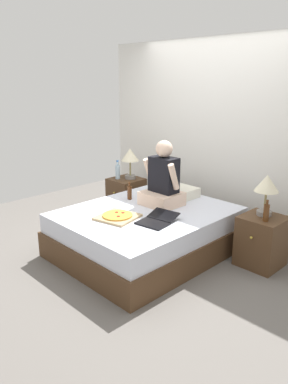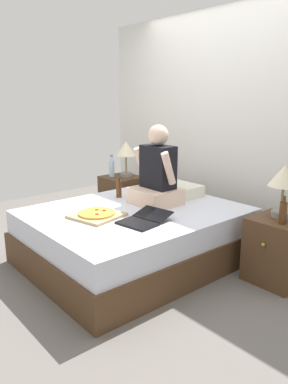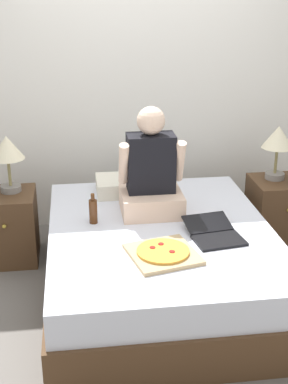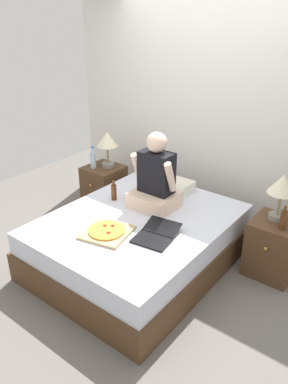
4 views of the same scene
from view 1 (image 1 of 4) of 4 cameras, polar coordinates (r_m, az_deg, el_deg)
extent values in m
plane|color=#66605B|center=(4.54, 0.36, -9.02)|extent=(5.86, 5.86, 0.00)
cube|color=silver|center=(5.16, 11.13, 8.44)|extent=(3.86, 0.12, 2.50)
cube|color=#4C331E|center=(4.47, 0.37, -7.31)|extent=(1.57, 1.95, 0.30)
cube|color=silver|center=(4.37, 0.37, -4.21)|extent=(1.53, 1.90, 0.22)
cube|color=#4C331E|center=(5.62, -2.72, -0.73)|extent=(0.44, 0.44, 0.56)
sphere|color=gold|center=(5.44, -4.59, -0.13)|extent=(0.03, 0.03, 0.03)
cylinder|color=gray|center=(5.53, -2.10, 2.31)|extent=(0.16, 0.16, 0.05)
cylinder|color=olive|center=(5.50, -2.12, 3.67)|extent=(0.02, 0.02, 0.22)
cone|color=beige|center=(5.46, -2.14, 5.72)|extent=(0.26, 0.26, 0.18)
cylinder|color=silver|center=(5.51, -4.03, 3.05)|extent=(0.07, 0.07, 0.20)
cylinder|color=silver|center=(5.48, -4.06, 4.36)|extent=(0.03, 0.03, 0.06)
cylinder|color=blue|center=(5.47, -4.06, 4.74)|extent=(0.04, 0.03, 0.02)
cube|color=#4C331E|center=(4.32, 17.48, -7.14)|extent=(0.44, 0.44, 0.56)
sphere|color=gold|center=(4.08, 16.02, -6.71)|extent=(0.03, 0.03, 0.03)
cylinder|color=gray|center=(4.26, 17.82, -3.06)|extent=(0.16, 0.16, 0.05)
cylinder|color=olive|center=(4.22, 17.98, -1.33)|extent=(0.02, 0.02, 0.22)
cone|color=beige|center=(4.16, 18.23, 1.28)|extent=(0.26, 0.26, 0.18)
cylinder|color=#512D14|center=(4.07, 18.13, -3.05)|extent=(0.06, 0.06, 0.18)
cylinder|color=#512D14|center=(4.03, 18.27, -1.52)|extent=(0.03, 0.03, 0.05)
cube|color=silver|center=(4.89, 5.01, 0.15)|extent=(0.52, 0.34, 0.12)
cube|color=beige|center=(4.52, 2.71, -0.98)|extent=(0.44, 0.40, 0.16)
cube|color=black|center=(4.46, 3.03, 2.66)|extent=(0.34, 0.20, 0.42)
sphere|color=beige|center=(4.39, 3.09, 6.58)|extent=(0.20, 0.20, 0.20)
cylinder|color=beige|center=(4.55, 0.76, 3.25)|extent=(0.07, 0.18, 0.32)
cylinder|color=beige|center=(4.29, 4.54, 2.34)|extent=(0.07, 0.18, 0.32)
cube|color=black|center=(3.93, 1.27, -4.84)|extent=(0.35, 0.26, 0.02)
cube|color=black|center=(4.08, 2.99, -3.52)|extent=(0.34, 0.24, 0.06)
cube|color=tan|center=(4.11, -4.06, -3.82)|extent=(0.48, 0.48, 0.02)
cylinder|color=gold|center=(4.11, -4.07, -3.56)|extent=(0.33, 0.33, 0.02)
cylinder|color=maroon|center=(4.17, -4.18, -3.09)|extent=(0.04, 0.04, 0.00)
cylinder|color=maroon|center=(4.05, -3.93, -3.71)|extent=(0.04, 0.04, 0.00)
cylinder|color=maroon|center=(4.15, -3.23, -3.16)|extent=(0.04, 0.04, 0.00)
cylinder|color=#4C2811|center=(4.72, -2.22, -0.11)|extent=(0.06, 0.06, 0.17)
cylinder|color=#4C2811|center=(4.69, -2.23, 1.18)|extent=(0.03, 0.03, 0.05)
camera|label=2|loc=(0.89, 24.03, -13.12)|focal=35.00mm
camera|label=3|loc=(3.48, -52.84, 12.51)|focal=50.00mm
camera|label=4|loc=(1.06, -22.96, 33.46)|focal=35.00mm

